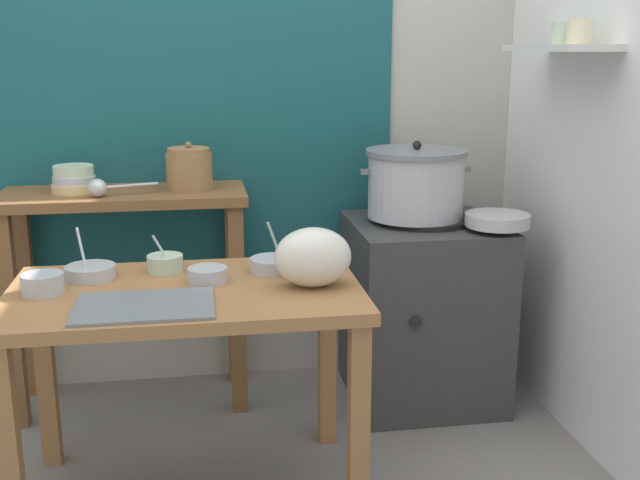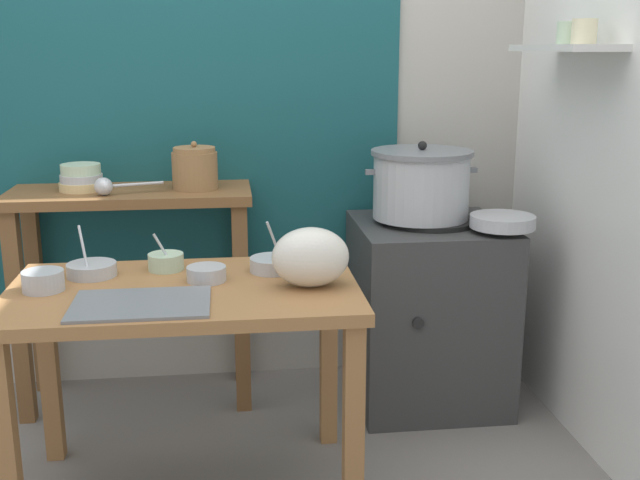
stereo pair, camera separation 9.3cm
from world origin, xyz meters
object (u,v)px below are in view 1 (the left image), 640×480
at_px(bowl_stack_enamel, 74,180).
at_px(prep_bowl_3, 208,274).
at_px(steamer_pot, 416,183).
at_px(plastic_bag, 313,257).
at_px(ladle, 100,188).
at_px(prep_bowl_4, 43,283).
at_px(prep_table, 187,321).
at_px(clay_pot, 189,169).
at_px(prep_bowl_1, 273,264).
at_px(back_shelf_table, 127,246).
at_px(serving_tray, 145,306).
at_px(prep_bowl_0, 90,271).
at_px(wide_pan, 497,220).
at_px(stove_block, 422,310).
at_px(prep_bowl_2, 165,262).

height_order(bowl_stack_enamel, prep_bowl_3, bowl_stack_enamel).
xyz_separation_m(steamer_pot, plastic_bag, (-0.52, -0.67, -0.10)).
xyz_separation_m(ladle, prep_bowl_4, (-0.11, -0.62, -0.18)).
xyz_separation_m(prep_table, clay_pot, (0.02, 0.74, 0.37)).
relative_size(bowl_stack_enamel, prep_bowl_1, 0.98).
distance_m(ladle, prep_bowl_4, 0.66).
distance_m(bowl_stack_enamel, prep_bowl_3, 0.88).
height_order(clay_pot, bowl_stack_enamel, clay_pot).
xyz_separation_m(bowl_stack_enamel, plastic_bag, (0.82, -0.80, -0.13)).
distance_m(back_shelf_table, prep_bowl_4, 0.75).
relative_size(serving_tray, plastic_bag, 1.64).
bearing_deg(prep_bowl_0, steamer_pot, 21.06).
xyz_separation_m(wide_pan, prep_bowl_4, (-1.62, -0.41, -0.05)).
relative_size(plastic_bag, prep_bowl_3, 1.92).
height_order(bowl_stack_enamel, ladle, bowl_stack_enamel).
xyz_separation_m(serving_tray, prep_bowl_0, (-0.19, 0.32, 0.02)).
relative_size(steamer_pot, prep_bowl_4, 3.61).
bearing_deg(prep_bowl_1, prep_bowl_3, -158.59).
xyz_separation_m(prep_bowl_3, prep_bowl_4, (-0.50, -0.04, 0.01)).
relative_size(stove_block, plastic_bag, 3.20).
xyz_separation_m(clay_pot, bowl_stack_enamel, (-0.45, 0.02, -0.03)).
bearing_deg(prep_bowl_3, ladle, 123.50).
height_order(back_shelf_table, prep_bowl_3, back_shelf_table).
relative_size(stove_block, prep_bowl_3, 6.14).
bearing_deg(prep_bowl_2, back_shelf_table, 107.87).
bearing_deg(prep_table, plastic_bag, -6.40).
bearing_deg(prep_bowl_4, prep_bowl_0, 49.47).
distance_m(prep_bowl_0, prep_bowl_2, 0.24).
xyz_separation_m(prep_table, prep_bowl_4, (-0.43, 0.01, 0.15)).
height_order(ladle, plastic_bag, ladle).
distance_m(clay_pot, wide_pan, 1.23).
height_order(plastic_bag, wide_pan, plastic_bag).
relative_size(bowl_stack_enamel, prep_bowl_2, 1.35).
distance_m(stove_block, serving_tray, 1.37).
xyz_separation_m(stove_block, prep_bowl_2, (-1.03, -0.41, 0.37)).
xyz_separation_m(clay_pot, serving_tray, (-0.13, -0.91, -0.26)).
xyz_separation_m(steamer_pot, bowl_stack_enamel, (-1.35, 0.13, 0.03)).
relative_size(prep_bowl_1, prep_bowl_2, 1.38).
distance_m(prep_bowl_2, prep_bowl_3, 0.20).
distance_m(bowl_stack_enamel, prep_bowl_2, 0.69).
relative_size(wide_pan, prep_bowl_1, 1.38).
relative_size(prep_bowl_0, prep_bowl_2, 1.27).
distance_m(wide_pan, prep_bowl_1, 0.94).
bearing_deg(clay_pot, plastic_bag, -64.18).
height_order(steamer_pot, clay_pot, same).
relative_size(steamer_pot, clay_pot, 2.38).
xyz_separation_m(prep_table, bowl_stack_enamel, (-0.43, 0.75, 0.34)).
height_order(wide_pan, prep_bowl_1, prep_bowl_1).
bearing_deg(steamer_pot, bowl_stack_enamel, 174.57).
relative_size(steamer_pot, serving_tray, 1.14).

